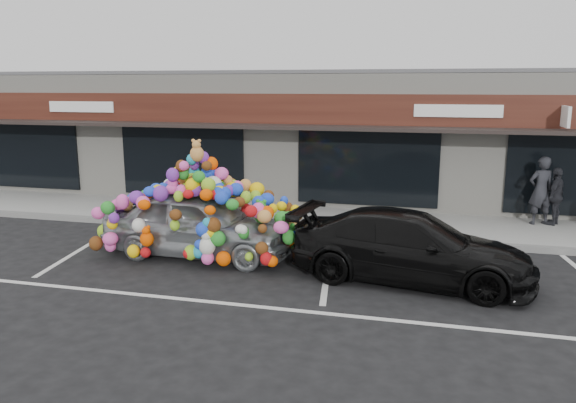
% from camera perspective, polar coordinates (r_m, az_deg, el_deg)
% --- Properties ---
extents(ground, '(90.00, 90.00, 0.00)m').
position_cam_1_polar(ground, '(12.84, -8.55, -5.89)').
color(ground, black).
rests_on(ground, ground).
extents(shop_building, '(24.00, 7.20, 4.31)m').
position_cam_1_polar(shop_building, '(20.34, 0.59, 6.97)').
color(shop_building, beige).
rests_on(shop_building, ground).
extents(sidewalk, '(26.00, 3.00, 0.15)m').
position_cam_1_polar(sidewalk, '(16.44, -3.14, -1.58)').
color(sidewalk, gray).
rests_on(sidewalk, ground).
extents(kerb, '(26.00, 0.18, 0.16)m').
position_cam_1_polar(kerb, '(15.06, -4.86, -2.85)').
color(kerb, slate).
rests_on(kerb, ground).
extents(parking_stripe_left, '(0.73, 4.37, 0.01)m').
position_cam_1_polar(parking_stripe_left, '(14.51, -19.99, -4.39)').
color(parking_stripe_left, silver).
rests_on(parking_stripe_left, ground).
extents(parking_stripe_mid, '(0.73, 4.37, 0.01)m').
position_cam_1_polar(parking_stripe_mid, '(12.25, 4.07, -6.64)').
color(parking_stripe_mid, silver).
rests_on(parking_stripe_mid, ground).
extents(lane_line, '(14.00, 0.12, 0.01)m').
position_cam_1_polar(lane_line, '(10.15, -3.08, -10.61)').
color(lane_line, silver).
rests_on(lane_line, ground).
extents(toy_car, '(3.17, 4.74, 2.72)m').
position_cam_1_polar(toy_car, '(12.94, -8.99, -1.51)').
color(toy_car, '#ACB0B7').
rests_on(toy_car, ground).
extents(black_sedan, '(2.59, 5.01, 1.39)m').
position_cam_1_polar(black_sedan, '(11.48, 12.37, -4.54)').
color(black_sedan, black).
rests_on(black_sedan, ground).
extents(pedestrian_a, '(0.79, 0.65, 1.85)m').
position_cam_1_polar(pedestrian_a, '(16.55, 24.29, 1.02)').
color(pedestrian_a, '#232529').
rests_on(pedestrian_a, sidewalk).
extents(pedestrian_c, '(0.99, 0.78, 1.57)m').
position_cam_1_polar(pedestrian_c, '(16.69, 25.56, 0.49)').
color(pedestrian_c, black).
rests_on(pedestrian_c, sidewalk).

